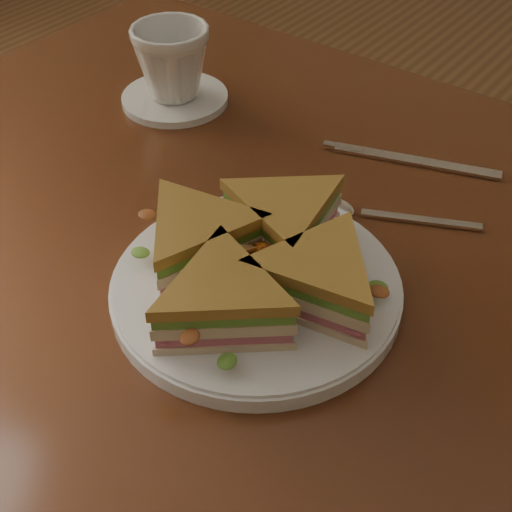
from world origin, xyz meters
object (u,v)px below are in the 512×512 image
object	(u,v)px
sandwich_wedges	(256,260)
saucer	(175,98)
coffee_cup	(172,62)
knife	(404,160)
table	(301,301)
plate	(256,289)
spoon	(355,211)

from	to	relation	value
sandwich_wedges	saucer	bearing A→B (deg)	143.05
saucer	coffee_cup	distance (m)	0.05
knife	saucer	xyz separation A→B (m)	(-0.32, -0.06, 0.00)
table	plate	xyz separation A→B (m)	(0.01, -0.10, 0.11)
table	plate	distance (m)	0.15
saucer	coffee_cup	xyz separation A→B (m)	(0.00, 0.00, 0.05)
table	sandwich_wedges	xyz separation A→B (m)	(0.01, -0.10, 0.14)
table	sandwich_wedges	size ratio (longest dim) A/B	4.16
sandwich_wedges	spoon	world-z (taller)	sandwich_wedges
knife	coffee_cup	world-z (taller)	coffee_cup
plate	saucer	xyz separation A→B (m)	(-0.31, 0.23, -0.00)
spoon	table	bearing A→B (deg)	-135.90
saucer	plate	bearing A→B (deg)	-36.95
table	sandwich_wedges	bearing A→B (deg)	-83.06
knife	sandwich_wedges	bearing A→B (deg)	-109.51
sandwich_wedges	plate	bearing A→B (deg)	0.00
table	knife	size ratio (longest dim) A/B	5.76
knife	saucer	bearing A→B (deg)	171.92
saucer	coffee_cup	world-z (taller)	coffee_cup
sandwich_wedges	coffee_cup	xyz separation A→B (m)	(-0.31, 0.23, 0.01)
table	sandwich_wedges	distance (m)	0.18
sandwich_wedges	knife	distance (m)	0.29
plate	coffee_cup	bearing A→B (deg)	143.05
spoon	knife	size ratio (longest dim) A/B	0.82
knife	saucer	size ratio (longest dim) A/B	1.45
spoon	knife	bearing A→B (deg)	67.44
table	spoon	world-z (taller)	spoon
table	saucer	world-z (taller)	saucer
plate	spoon	distance (m)	0.17
spoon	saucer	xyz separation A→B (m)	(-0.32, 0.07, 0.00)
plate	coffee_cup	size ratio (longest dim) A/B	2.71
table	coffee_cup	xyz separation A→B (m)	(-0.30, 0.13, 0.16)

